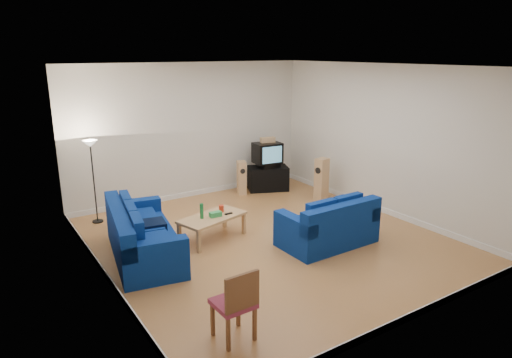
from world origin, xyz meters
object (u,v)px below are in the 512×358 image
sofa_loveseat (329,228)px  television (267,153)px  tv_stand (268,178)px  sofa_three_seat (140,239)px  coffee_table (212,219)px

sofa_loveseat → television: bearing=73.4°
tv_stand → television: bearing=-127.8°
tv_stand → television: 0.67m
sofa_three_seat → coffee_table: bearing=100.3°
sofa_three_seat → television: (4.04, 2.04, 0.64)m
sofa_three_seat → tv_stand: size_ratio=2.49×
sofa_loveseat → coffee_table: bearing=139.5°
sofa_three_seat → tv_stand: bearing=126.8°
sofa_three_seat → sofa_loveseat: 3.37m
sofa_three_seat → tv_stand: 4.57m
sofa_three_seat → sofa_loveseat: size_ratio=1.41×
sofa_three_seat → sofa_loveseat: bearing=75.7°
coffee_table → sofa_loveseat: bearing=-39.8°
sofa_three_seat → coffee_table: (1.40, 0.01, 0.07)m
coffee_table → tv_stand: tv_stand is taller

